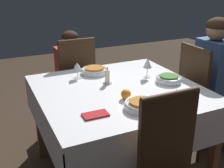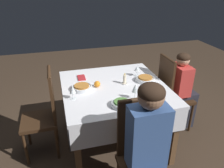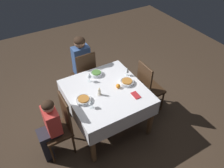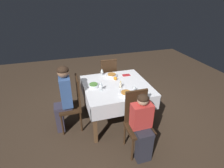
{
  "view_description": "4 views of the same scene",
  "coord_description": "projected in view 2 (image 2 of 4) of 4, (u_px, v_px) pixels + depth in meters",
  "views": [
    {
      "loc": [
        -0.87,
        -1.73,
        1.58
      ],
      "look_at": [
        -0.07,
        -0.04,
        0.84
      ],
      "focal_mm": 45.0,
      "sensor_mm": 36.0,
      "label": 1
    },
    {
      "loc": [
        2.1,
        -0.6,
        1.89
      ],
      "look_at": [
        0.07,
        -0.05,
        0.85
      ],
      "focal_mm": 35.0,
      "sensor_mm": 36.0,
      "label": 2
    },
    {
      "loc": [
        -2.16,
        1.14,
        3.01
      ],
      "look_at": [
        -0.06,
        -0.07,
        0.92
      ],
      "focal_mm": 35.0,
      "sensor_mm": 36.0,
      "label": 3
    },
    {
      "loc": [
        0.89,
        2.7,
        2.28
      ],
      "look_at": [
        0.09,
        0.03,
        0.82
      ],
      "focal_mm": 28.0,
      "sensor_mm": 36.0,
      "label": 4
    }
  ],
  "objects": [
    {
      "name": "orange_fruit",
      "position": [
        97.0,
        84.0,
        2.42
      ],
      "size": [
        0.07,
        0.07,
        0.07
      ],
      "primitive_type": "sphere",
      "color": "orange",
      "rests_on": "dining_table"
    },
    {
      "name": "person_child_red",
      "position": [
        183.0,
        88.0,
        2.84
      ],
      "size": [
        0.3,
        0.33,
        1.06
      ],
      "rotation": [
        0.0,
        0.0,
        3.14
      ],
      "color": "#282833",
      "rests_on": "ground_plane"
    },
    {
      "name": "bowl_north",
      "position": [
        145.0,
        79.0,
        2.56
      ],
      "size": [
        0.22,
        0.22,
        0.06
      ],
      "color": "silver",
      "rests_on": "dining_table"
    },
    {
      "name": "chair_south",
      "position": [
        45.0,
        112.0,
        2.4
      ],
      "size": [
        0.38,
        0.39,
        1.02
      ],
      "color": "#382314",
      "rests_on": "ground_plane"
    },
    {
      "name": "person_adult_denim",
      "position": [
        149.0,
        150.0,
        1.65
      ],
      "size": [
        0.34,
        0.3,
        1.25
      ],
      "rotation": [
        0.0,
        0.0,
        1.57
      ],
      "color": "#383342",
      "rests_on": "ground_plane"
    },
    {
      "name": "bowl_south",
      "position": [
        82.0,
        87.0,
        2.36
      ],
      "size": [
        0.22,
        0.22,
        0.06
      ],
      "color": "silver",
      "rests_on": "dining_table"
    },
    {
      "name": "wine_glass_north",
      "position": [
        137.0,
        69.0,
        2.66
      ],
      "size": [
        0.07,
        0.07,
        0.13
      ],
      "color": "white",
      "rests_on": "dining_table"
    },
    {
      "name": "chair_north",
      "position": [
        171.0,
        92.0,
        2.81
      ],
      "size": [
        0.38,
        0.39,
        1.02
      ],
      "rotation": [
        0.0,
        0.0,
        3.14
      ],
      "color": "#382314",
      "rests_on": "ground_plane"
    },
    {
      "name": "bowl_east",
      "position": [
        122.0,
        104.0,
        2.06
      ],
      "size": [
        0.2,
        0.2,
        0.06
      ],
      "color": "silver",
      "rests_on": "dining_table"
    },
    {
      "name": "ground_plane",
      "position": [
        114.0,
        141.0,
        2.79
      ],
      "size": [
        8.0,
        8.0,
        0.0
      ],
      "primitive_type": "plane",
      "color": "#3D2D21"
    },
    {
      "name": "dining_table",
      "position": [
        115.0,
        94.0,
        2.49
      ],
      "size": [
        1.19,
        1.15,
        0.78
      ],
      "color": "silver",
      "rests_on": "ground_plane"
    },
    {
      "name": "chair_east",
      "position": [
        141.0,
        152.0,
        1.85
      ],
      "size": [
        0.39,
        0.38,
        1.02
      ],
      "rotation": [
        0.0,
        0.0,
        1.57
      ],
      "color": "#382314",
      "rests_on": "ground_plane"
    },
    {
      "name": "candle_centerpiece",
      "position": [
        125.0,
        80.0,
        2.49
      ],
      "size": [
        0.07,
        0.07,
        0.14
      ],
      "color": "beige",
      "rests_on": "dining_table"
    },
    {
      "name": "napkin_red_folded",
      "position": [
        81.0,
        78.0,
        2.64
      ],
      "size": [
        0.16,
        0.09,
        0.01
      ],
      "rotation": [
        0.0,
        0.0,
        -0.02
      ],
      "color": "#AD2328",
      "rests_on": "dining_table"
    },
    {
      "name": "wine_glass_east",
      "position": [
        135.0,
        89.0,
        2.15
      ],
      "size": [
        0.07,
        0.07,
        0.17
      ],
      "color": "white",
      "rests_on": "dining_table"
    },
    {
      "name": "wine_glass_south",
      "position": [
        73.0,
        90.0,
        2.15
      ],
      "size": [
        0.06,
        0.06,
        0.15
      ],
      "color": "white",
      "rests_on": "dining_table"
    }
  ]
}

